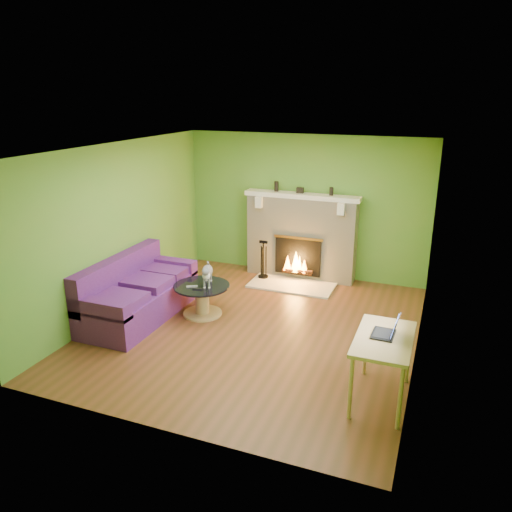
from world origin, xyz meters
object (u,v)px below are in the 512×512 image
at_px(coffee_table, 202,298).
at_px(cat, 207,274).
at_px(desk, 384,345).
at_px(sofa, 136,294).

xyz_separation_m(coffee_table, cat, (0.08, 0.05, 0.39)).
relative_size(coffee_table, desk, 0.82).
bearing_deg(coffee_table, cat, 32.01).
bearing_deg(coffee_table, desk, -24.02).
height_order(coffee_table, cat, cat).
bearing_deg(sofa, desk, -13.03).
xyz_separation_m(coffee_table, desk, (2.89, -1.29, 0.40)).
relative_size(sofa, desk, 1.98).
height_order(sofa, desk, sofa).
distance_m(desk, cat, 3.11).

